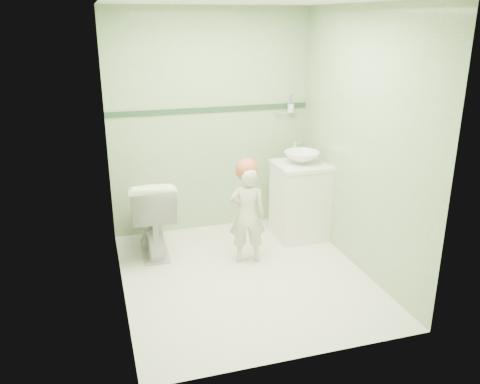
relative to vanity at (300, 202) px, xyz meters
name	(u,v)px	position (x,y,z in m)	size (l,w,h in m)	color
ground	(245,276)	(-0.84, -0.70, -0.40)	(2.50, 2.50, 0.00)	silver
room_shell	(245,151)	(-0.84, -0.70, 0.80)	(2.50, 2.54, 2.40)	#90AE7C
trim_stripe	(211,109)	(-0.84, 0.54, 0.95)	(2.20, 0.02, 0.05)	#27452D
vanity	(300,202)	(0.00, 0.00, 0.00)	(0.52, 0.50, 0.80)	white
counter	(301,165)	(0.00, 0.00, 0.41)	(0.54, 0.52, 0.04)	white
basin	(302,157)	(0.00, 0.00, 0.49)	(0.37, 0.37, 0.13)	white
faucet	(295,146)	(0.00, 0.19, 0.57)	(0.03, 0.13, 0.18)	silver
cup_holder	(290,108)	(0.05, 0.48, 0.93)	(0.26, 0.07, 0.21)	silver
toilet	(152,215)	(-1.58, 0.07, 0.00)	(0.45, 0.79, 0.80)	white
toddler	(247,215)	(-0.72, -0.40, 0.08)	(0.35, 0.23, 0.97)	beige
hair_cap	(247,170)	(-0.72, -0.37, 0.53)	(0.21, 0.21, 0.21)	#AD5534
teal_toothbrush	(257,187)	(-0.68, -0.54, 0.41)	(0.11, 0.14, 0.08)	#11877C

